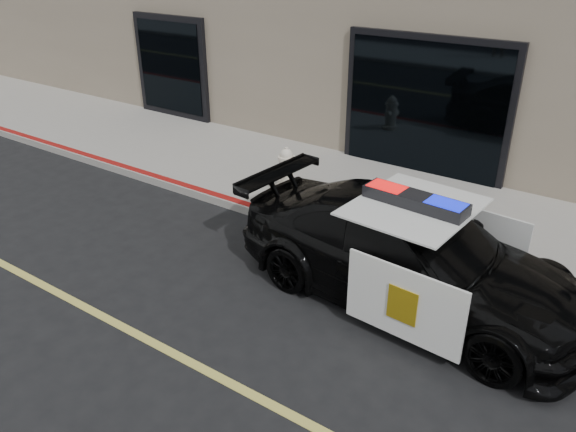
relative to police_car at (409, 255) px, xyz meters
The scene contains 4 objects.
ground 2.80m from the police_car, 103.33° to the right, with size 120.00×120.00×0.00m, color black.
sidewalk_n 2.76m from the police_car, 103.43° to the left, with size 60.00×3.50×0.15m, color gray.
police_car is the anchor object (origin of this frame).
fire_hydrant 3.83m from the police_car, 150.09° to the left, with size 0.38×0.53×0.84m.
Camera 1 is at (2.95, -3.59, 4.51)m, focal length 35.00 mm.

